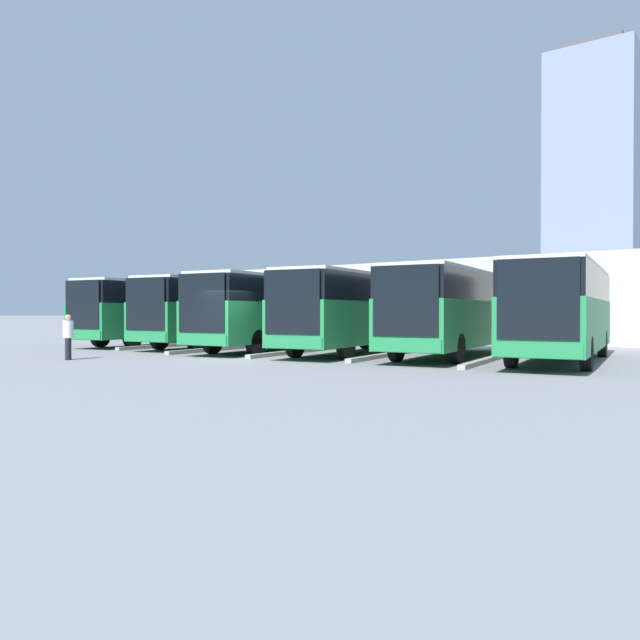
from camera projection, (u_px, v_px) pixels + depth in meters
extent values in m
plane|color=gray|center=(234.00, 359.00, 22.74)|extent=(600.00, 600.00, 0.00)
cube|color=#238447|center=(562.00, 324.00, 21.32)|extent=(3.91, 10.75, 1.67)
cube|color=black|center=(562.00, 285.00, 21.30)|extent=(3.85, 10.59, 1.03)
cube|color=black|center=(537.00, 299.00, 16.66)|extent=(2.11, 0.35, 2.20)
cube|color=#238447|center=(537.00, 351.00, 16.67)|extent=(2.28, 0.39, 0.40)
cube|color=silver|center=(562.00, 268.00, 21.30)|extent=(3.75, 10.32, 0.12)
cylinder|color=black|center=(587.00, 353.00, 17.96)|extent=(0.44, 1.05, 1.02)
cylinder|color=black|center=(511.00, 351.00, 18.95)|extent=(0.44, 1.05, 1.02)
cylinder|color=black|center=(602.00, 343.00, 23.71)|extent=(0.44, 1.05, 1.02)
cylinder|color=black|center=(544.00, 342.00, 24.70)|extent=(0.44, 1.05, 1.02)
cube|color=#9E9E99|center=(488.00, 360.00, 21.25)|extent=(1.23, 6.80, 0.15)
cube|color=#238447|center=(453.00, 323.00, 23.74)|extent=(3.91, 10.75, 1.67)
cube|color=black|center=(453.00, 288.00, 23.72)|extent=(3.85, 10.59, 1.03)
cube|color=black|center=(405.00, 301.00, 19.08)|extent=(2.11, 0.35, 2.20)
cube|color=#238447|center=(405.00, 346.00, 19.09)|extent=(2.28, 0.39, 0.40)
cube|color=silver|center=(453.00, 273.00, 23.71)|extent=(3.75, 10.32, 0.12)
cylinder|color=black|center=(457.00, 349.00, 20.37)|extent=(0.44, 1.05, 1.02)
cylinder|color=black|center=(396.00, 347.00, 21.37)|extent=(0.44, 1.05, 1.02)
cylinder|color=black|center=(500.00, 341.00, 26.13)|extent=(0.44, 1.05, 1.02)
cylinder|color=black|center=(450.00, 340.00, 27.12)|extent=(0.44, 1.05, 1.02)
cube|color=#9E9E99|center=(387.00, 355.00, 23.67)|extent=(1.23, 6.80, 0.15)
cube|color=#238447|center=(357.00, 322.00, 25.68)|extent=(3.91, 10.75, 1.67)
cube|color=black|center=(357.00, 290.00, 25.66)|extent=(3.85, 10.59, 1.03)
cube|color=black|center=(292.00, 302.00, 21.02)|extent=(2.11, 0.35, 2.20)
cube|color=#238447|center=(292.00, 343.00, 21.03)|extent=(2.28, 0.39, 0.40)
cube|color=silver|center=(357.00, 276.00, 25.66)|extent=(3.75, 10.32, 0.12)
cylinder|color=black|center=(346.00, 345.00, 22.32)|extent=(0.44, 1.05, 1.02)
cylinder|color=black|center=(295.00, 344.00, 23.31)|extent=(0.44, 1.05, 1.02)
cylinder|color=black|center=(409.00, 339.00, 28.07)|extent=(0.44, 1.05, 1.02)
cylinder|color=black|center=(366.00, 338.00, 29.06)|extent=(0.44, 1.05, 1.02)
cube|color=#9E9E99|center=(295.00, 352.00, 25.61)|extent=(1.23, 6.80, 0.15)
cube|color=#238447|center=(277.00, 322.00, 27.76)|extent=(3.91, 10.75, 1.67)
cube|color=black|center=(277.00, 291.00, 27.74)|extent=(3.85, 10.59, 1.03)
cube|color=black|center=(201.00, 303.00, 23.10)|extent=(2.11, 0.35, 2.20)
cube|color=#238447|center=(201.00, 340.00, 23.11)|extent=(2.28, 0.39, 0.40)
cube|color=silver|center=(277.00, 278.00, 27.74)|extent=(3.75, 10.32, 0.12)
cylinder|color=black|center=(256.00, 343.00, 24.39)|extent=(0.44, 1.05, 1.02)
cylinder|color=black|center=(212.00, 341.00, 25.39)|extent=(0.44, 1.05, 1.02)
cylinder|color=black|center=(331.00, 337.00, 30.15)|extent=(0.44, 1.05, 1.02)
cylinder|color=black|center=(293.00, 336.00, 31.14)|extent=(0.44, 1.05, 1.02)
cube|color=#9E9E99|center=(219.00, 349.00, 27.69)|extent=(1.23, 6.80, 0.15)
cube|color=#238447|center=(222.00, 321.00, 30.60)|extent=(3.91, 10.75, 1.67)
cube|color=black|center=(222.00, 293.00, 30.58)|extent=(3.85, 10.59, 1.03)
cube|color=black|center=(145.00, 304.00, 25.94)|extent=(2.11, 0.35, 2.20)
cube|color=#238447|center=(145.00, 337.00, 25.95)|extent=(2.28, 0.39, 0.40)
cube|color=silver|center=(222.00, 282.00, 30.58)|extent=(3.75, 10.32, 0.12)
cylinder|color=black|center=(196.00, 339.00, 27.24)|extent=(0.44, 1.05, 1.02)
cylinder|color=black|center=(159.00, 338.00, 28.23)|extent=(0.44, 1.05, 1.02)
cylinder|color=black|center=(276.00, 335.00, 32.99)|extent=(0.44, 1.05, 1.02)
cylinder|color=black|center=(243.00, 334.00, 33.98)|extent=(0.44, 1.05, 1.02)
cube|color=#9E9E99|center=(170.00, 345.00, 30.54)|extent=(1.23, 6.80, 0.15)
cube|color=#238447|center=(163.00, 320.00, 32.72)|extent=(3.91, 10.75, 1.67)
cube|color=black|center=(163.00, 294.00, 32.70)|extent=(3.85, 10.59, 1.03)
cube|color=black|center=(82.00, 305.00, 28.06)|extent=(2.11, 0.35, 2.20)
cube|color=#238447|center=(82.00, 335.00, 28.07)|extent=(2.28, 0.39, 0.40)
cube|color=silver|center=(163.00, 284.00, 32.69)|extent=(3.75, 10.32, 0.12)
cylinder|color=black|center=(133.00, 337.00, 29.35)|extent=(0.44, 1.05, 1.02)
cylinder|color=black|center=(100.00, 337.00, 30.35)|extent=(0.44, 1.05, 1.02)
cylinder|color=black|center=(218.00, 333.00, 35.11)|extent=(0.44, 1.05, 1.02)
cylinder|color=black|center=(188.00, 333.00, 36.10)|extent=(0.44, 1.05, 1.02)
cylinder|color=black|center=(68.00, 349.00, 22.12)|extent=(0.25, 0.25, 0.78)
cylinder|color=black|center=(69.00, 349.00, 22.31)|extent=(0.25, 0.25, 0.78)
cylinder|color=silver|center=(68.00, 329.00, 22.21)|extent=(0.51, 0.51, 0.62)
sphere|color=tan|center=(68.00, 317.00, 22.20)|extent=(0.21, 0.21, 0.21)
cube|color=beige|center=(465.00, 302.00, 39.53)|extent=(30.63, 8.55, 4.75)
cube|color=silver|center=(498.00, 273.00, 44.16)|extent=(30.63, 3.00, 0.24)
cylinder|color=slate|center=(377.00, 306.00, 51.42)|extent=(0.20, 0.20, 4.50)
cube|color=#7F8EA3|center=(596.00, 188.00, 158.87)|extent=(21.09, 21.09, 66.82)
cube|color=#4C4C51|center=(596.00, 52.00, 158.45)|extent=(14.76, 14.76, 2.40)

